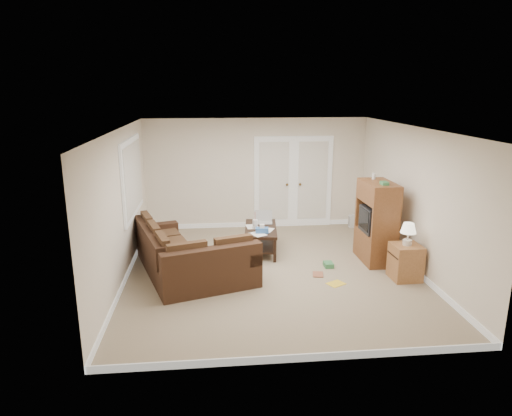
{
  "coord_description": "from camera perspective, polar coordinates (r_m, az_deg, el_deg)",
  "views": [
    {
      "loc": [
        -1.02,
        -7.42,
        3.14
      ],
      "look_at": [
        -0.25,
        0.27,
        1.1
      ],
      "focal_mm": 32.0,
      "sensor_mm": 36.0,
      "label": 1
    }
  ],
  "objects": [
    {
      "name": "window_left",
      "position": [
        8.69,
        -15.2,
        3.73
      ],
      "size": [
        0.05,
        1.92,
        1.42
      ],
      "color": "silver",
      "rests_on": "wall_left"
    },
    {
      "name": "french_doors",
      "position": [
        10.52,
        4.67,
        3.19
      ],
      "size": [
        1.8,
        0.05,
        2.13
      ],
      "color": "silver",
      "rests_on": "floor"
    },
    {
      "name": "sectional_sofa",
      "position": [
        7.94,
        -9.01,
        -6.37
      ],
      "size": [
        2.31,
        2.59,
        0.76
      ],
      "rotation": [
        0.0,
        0.0,
        0.31
      ],
      "color": "#3B2417",
      "rests_on": "floor"
    },
    {
      "name": "tv_armoire",
      "position": [
        8.67,
        14.81,
        -1.66
      ],
      "size": [
        0.53,
        0.94,
        1.61
      ],
      "rotation": [
        0.0,
        0.0,
        0.02
      ],
      "color": "brown",
      "rests_on": "floor"
    },
    {
      "name": "baseboards",
      "position": [
        8.1,
        1.99,
        -7.64
      ],
      "size": [
        5.0,
        5.5,
        0.1
      ],
      "primitive_type": null,
      "color": "silver",
      "rests_on": "floor"
    },
    {
      "name": "coffee_table",
      "position": [
        9.0,
        0.61,
        -3.8
      ],
      "size": [
        0.73,
        1.27,
        0.83
      ],
      "rotation": [
        0.0,
        0.0,
        -0.1
      ],
      "color": "black",
      "rests_on": "floor"
    },
    {
      "name": "floor_book",
      "position": [
        8.05,
        7.11,
        -8.21
      ],
      "size": [
        0.23,
        0.28,
        0.02
      ],
      "primitive_type": "imported",
      "rotation": [
        0.0,
        0.0,
        -0.21
      ],
      "color": "brown",
      "rests_on": "floor"
    },
    {
      "name": "space_heater",
      "position": [
        10.8,
        11.89,
        -1.6
      ],
      "size": [
        0.14,
        0.12,
        0.3
      ],
      "primitive_type": "cube",
      "rotation": [
        0.0,
        0.0,
        0.2
      ],
      "color": "silver",
      "rests_on": "floor"
    },
    {
      "name": "ceiling",
      "position": [
        7.51,
        2.15,
        9.9
      ],
      "size": [
        5.0,
        5.5,
        0.02
      ],
      "primitive_type": "cube",
      "color": "white",
      "rests_on": "wall_back"
    },
    {
      "name": "wall_front",
      "position": [
        5.14,
        6.2,
        -6.87
      ],
      "size": [
        5.0,
        0.02,
        2.5
      ],
      "primitive_type": "cube",
      "color": "silver",
      "rests_on": "floor"
    },
    {
      "name": "floor",
      "position": [
        8.12,
        1.98,
        -7.97
      ],
      "size": [
        5.5,
        5.5,
        0.0
      ],
      "primitive_type": "plane",
      "color": "gray",
      "rests_on": "ground"
    },
    {
      "name": "side_cabinet",
      "position": [
        8.11,
        18.21,
        -6.08
      ],
      "size": [
        0.48,
        0.48,
        0.99
      ],
      "rotation": [
        0.0,
        0.0,
        0.03
      ],
      "color": "#A36A3B",
      "rests_on": "floor"
    },
    {
      "name": "wall_right",
      "position": [
        8.42,
        19.17,
        1.0
      ],
      "size": [
        0.02,
        5.5,
        2.5
      ],
      "primitive_type": "cube",
      "color": "silver",
      "rests_on": "floor"
    },
    {
      "name": "wall_left",
      "position": [
        7.8,
        -16.46,
        0.15
      ],
      "size": [
        0.02,
        5.5,
        2.5
      ],
      "primitive_type": "cube",
      "color": "silver",
      "rests_on": "floor"
    },
    {
      "name": "floor_magazine",
      "position": [
        7.76,
        9.97,
        -9.3
      ],
      "size": [
        0.35,
        0.33,
        0.01
      ],
      "primitive_type": "cube",
      "rotation": [
        0.0,
        0.0,
        0.5
      ],
      "color": "yellow",
      "rests_on": "floor"
    },
    {
      "name": "wall_back",
      "position": [
        10.39,
        0.03,
        4.31
      ],
      "size": [
        5.0,
        0.02,
        2.5
      ],
      "primitive_type": "cube",
      "color": "silver",
      "rests_on": "floor"
    },
    {
      "name": "floor_greenbox",
      "position": [
        8.42,
        9.04,
        -7.0
      ],
      "size": [
        0.16,
        0.21,
        0.08
      ],
      "primitive_type": "cube",
      "rotation": [
        0.0,
        0.0,
        0.0
      ],
      "color": "#387B47",
      "rests_on": "floor"
    }
  ]
}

